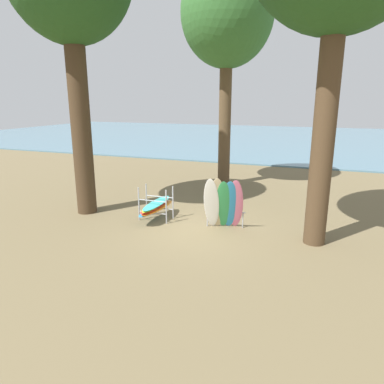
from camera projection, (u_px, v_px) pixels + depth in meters
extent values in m
plane|color=brown|center=(200.00, 231.00, 12.02)|extent=(80.00, 80.00, 0.00)
cube|color=slate|center=(289.00, 138.00, 40.00)|extent=(80.00, 36.00, 0.10)
cylinder|color=#42301E|center=(80.00, 118.00, 13.09)|extent=(0.74, 0.74, 7.30)
cylinder|color=#4C3823|center=(325.00, 123.00, 10.07)|extent=(0.65, 0.65, 7.38)
cylinder|color=brown|center=(225.00, 118.00, 17.63)|extent=(0.61, 0.61, 6.89)
ellipsoid|color=#387033|center=(227.00, 12.00, 16.40)|extent=(4.39, 4.39, 5.04)
ellipsoid|color=white|center=(211.00, 203.00, 11.90)|extent=(0.62, 0.82, 1.87)
ellipsoid|color=#C6B289|center=(217.00, 203.00, 11.88)|extent=(0.68, 0.87, 1.89)
ellipsoid|color=#339E56|center=(223.00, 205.00, 11.89)|extent=(0.70, 0.86, 1.79)
ellipsoid|color=#2D8ED1|center=(229.00, 205.00, 11.87)|extent=(0.71, 0.87, 1.79)
ellipsoid|color=pink|center=(235.00, 204.00, 11.86)|extent=(0.67, 0.86, 1.83)
cylinder|color=#9EA0A5|center=(207.00, 219.00, 12.36)|extent=(0.04, 0.04, 0.55)
cylinder|color=#9EA0A5|center=(243.00, 220.00, 12.21)|extent=(0.04, 0.04, 0.55)
cylinder|color=#9EA0A5|center=(225.00, 212.00, 12.22)|extent=(1.37, 0.36, 0.04)
cylinder|color=#9EA0A5|center=(139.00, 204.00, 12.90)|extent=(0.05, 0.05, 1.25)
cylinder|color=#9EA0A5|center=(166.00, 207.00, 12.53)|extent=(0.05, 0.05, 1.25)
cylinder|color=#9EA0A5|center=(147.00, 200.00, 13.44)|extent=(0.05, 0.05, 1.25)
cylinder|color=#9EA0A5|center=(173.00, 203.00, 13.07)|extent=(0.05, 0.05, 1.25)
cylinder|color=#9EA0A5|center=(153.00, 213.00, 12.78)|extent=(1.10, 0.04, 0.04)
cylinder|color=#9EA0A5|center=(152.00, 201.00, 12.67)|extent=(1.10, 0.04, 0.04)
cylinder|color=#9EA0A5|center=(160.00, 208.00, 13.33)|extent=(1.10, 0.04, 0.04)
cylinder|color=#9EA0A5|center=(159.00, 197.00, 13.21)|extent=(1.10, 0.04, 0.04)
ellipsoid|color=#2D8ED1|center=(155.00, 209.00, 13.06)|extent=(0.67, 2.13, 0.06)
ellipsoid|color=orange|center=(158.00, 208.00, 13.01)|extent=(0.62, 2.13, 0.06)
ellipsoid|color=red|center=(155.00, 206.00, 13.03)|extent=(0.52, 2.10, 0.06)
ellipsoid|color=yellow|center=(155.00, 204.00, 13.01)|extent=(0.66, 2.13, 0.06)
ellipsoid|color=#38B2AD|center=(157.00, 203.00, 12.97)|extent=(0.56, 2.11, 0.06)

